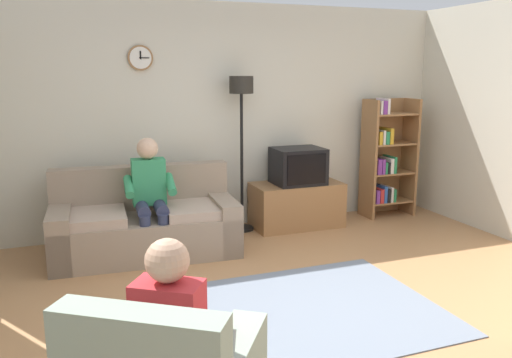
# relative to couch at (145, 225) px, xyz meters

# --- Properties ---
(ground_plane) EXTENTS (12.00, 12.00, 0.00)m
(ground_plane) POSITION_rel_couch_xyz_m (1.17, -1.91, -0.31)
(ground_plane) COLOR #B27F51
(back_wall_assembly) EXTENTS (6.20, 0.17, 2.70)m
(back_wall_assembly) POSITION_rel_couch_xyz_m (1.17, 0.75, 1.04)
(back_wall_assembly) COLOR beige
(back_wall_assembly) RESTS_ON ground_plane
(couch) EXTENTS (1.95, 0.99, 0.90)m
(couch) POSITION_rel_couch_xyz_m (0.00, 0.00, 0.00)
(couch) COLOR gray
(couch) RESTS_ON ground_plane
(tv_stand) EXTENTS (1.10, 0.56, 0.55)m
(tv_stand) POSITION_rel_couch_xyz_m (1.92, 0.34, -0.04)
(tv_stand) COLOR olive
(tv_stand) RESTS_ON ground_plane
(tv) EXTENTS (0.60, 0.49, 0.44)m
(tv) POSITION_rel_couch_xyz_m (1.92, 0.31, 0.46)
(tv) COLOR black
(tv) RESTS_ON tv_stand
(bookshelf) EXTENTS (0.68, 0.36, 1.56)m
(bookshelf) POSITION_rel_couch_xyz_m (3.24, 0.41, 0.46)
(bookshelf) COLOR olive
(bookshelf) RESTS_ON ground_plane
(floor_lamp) EXTENTS (0.28, 0.28, 1.85)m
(floor_lamp) POSITION_rel_couch_xyz_m (1.24, 0.44, 1.14)
(floor_lamp) COLOR black
(floor_lamp) RESTS_ON ground_plane
(area_rug) EXTENTS (2.20, 1.70, 0.01)m
(area_rug) POSITION_rel_couch_xyz_m (0.96, -1.84, -0.31)
(area_rug) COLOR slate
(area_rug) RESTS_ON ground_plane
(person_on_couch) EXTENTS (0.53, 0.55, 1.24)m
(person_on_couch) POSITION_rel_couch_xyz_m (0.05, -0.11, 0.39)
(person_on_couch) COLOR #338C59
(person_on_couch) RESTS_ON ground_plane
(person_in_left_armchair) EXTENTS (0.61, 0.64, 1.12)m
(person_in_left_armchair) POSITION_rel_couch_xyz_m (-0.28, -2.89, 0.29)
(person_in_left_armchair) COLOR red
(person_in_left_armchair) RESTS_ON ground_plane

